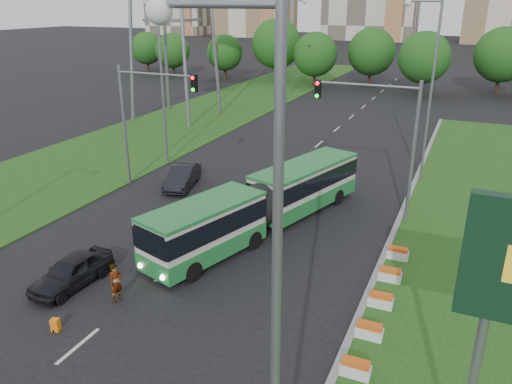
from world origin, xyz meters
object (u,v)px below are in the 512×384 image
at_px(articulated_bus, 261,203).
at_px(shopping_trolley, 55,325).
at_px(pedestrian, 116,283).
at_px(traffic_mast_median, 385,128).
at_px(car_left_far, 182,177).
at_px(car_left_near, 71,271).
at_px(traffic_mast_left, 143,109).

height_order(articulated_bus, shopping_trolley, articulated_bus).
distance_m(articulated_bus, pedestrian, 9.42).
relative_size(pedestrian, shopping_trolley, 3.40).
bearing_deg(shopping_trolley, articulated_bus, 57.95).
xyz_separation_m(traffic_mast_median, car_left_far, (-13.10, -0.03, -4.63)).
bearing_deg(shopping_trolley, car_left_near, 106.86).
distance_m(car_left_near, car_left_far, 12.96).
height_order(articulated_bus, car_left_far, articulated_bus).
xyz_separation_m(traffic_mast_left, car_left_far, (2.06, 0.97, -4.63)).
distance_m(traffic_mast_left, pedestrian, 14.54).
xyz_separation_m(articulated_bus, car_left_near, (-5.32, -8.79, -0.86)).
bearing_deg(car_left_far, traffic_mast_left, -169.78).
bearing_deg(traffic_mast_left, shopping_trolley, -67.80).
xyz_separation_m(car_left_near, pedestrian, (2.62, -0.22, 0.18)).
height_order(traffic_mast_median, car_left_far, traffic_mast_median).
bearing_deg(articulated_bus, car_left_far, 169.23).
height_order(pedestrian, shopping_trolley, pedestrian).
relative_size(traffic_mast_left, pedestrian, 4.59).
bearing_deg(traffic_mast_left, car_left_near, -70.33).
bearing_deg(car_left_far, articulated_bus, -42.96).
distance_m(pedestrian, shopping_trolley, 2.81).
height_order(car_left_near, pedestrian, pedestrian).
height_order(traffic_mast_left, articulated_bus, traffic_mast_left).
xyz_separation_m(traffic_mast_median, traffic_mast_left, (-15.16, -1.00, 0.00)).
distance_m(traffic_mast_left, articulated_bus, 10.71).
relative_size(traffic_mast_median, shopping_trolley, 15.61).
bearing_deg(shopping_trolley, traffic_mast_left, 97.27).
height_order(traffic_mast_left, shopping_trolley, traffic_mast_left).
bearing_deg(shopping_trolley, traffic_mast_median, 44.62).
bearing_deg(articulated_bus, traffic_mast_median, 52.94).
relative_size(car_left_near, car_left_far, 0.93).
distance_m(car_left_far, pedestrian, 13.84).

